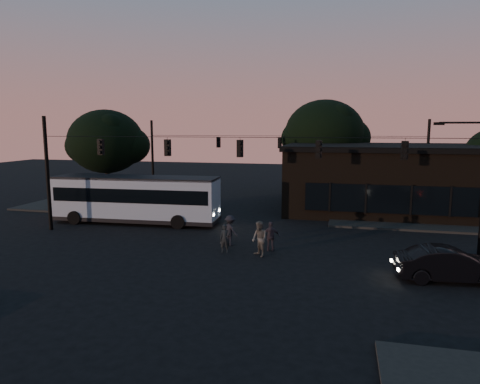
% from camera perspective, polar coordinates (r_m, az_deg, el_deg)
% --- Properties ---
extents(ground, '(120.00, 120.00, 0.00)m').
position_cam_1_polar(ground, '(22.03, -2.46, -9.25)').
color(ground, black).
rests_on(ground, ground).
extents(sidewalk_far_right, '(14.00, 10.00, 0.15)m').
position_cam_1_polar(sidewalk_far_right, '(35.35, 23.38, -3.03)').
color(sidewalk_far_right, black).
rests_on(sidewalk_far_right, ground).
extents(sidewalk_far_left, '(14.00, 10.00, 0.15)m').
position_cam_1_polar(sidewalk_far_left, '(40.05, -16.36, -1.38)').
color(sidewalk_far_left, black).
rests_on(sidewalk_far_left, ground).
extents(building, '(15.40, 10.41, 5.40)m').
position_cam_1_polar(building, '(36.50, 18.46, 1.76)').
color(building, black).
rests_on(building, ground).
extents(tree_behind, '(7.60, 7.60, 9.43)m').
position_cam_1_polar(tree_behind, '(42.21, 11.16, 7.64)').
color(tree_behind, black).
rests_on(tree_behind, ground).
extents(tree_left, '(6.40, 6.40, 8.30)m').
position_cam_1_polar(tree_left, '(38.65, -17.44, 6.42)').
color(tree_left, black).
rests_on(tree_left, ground).
extents(signal_rig_near, '(26.24, 0.30, 7.50)m').
position_cam_1_polar(signal_rig_near, '(24.96, 0.00, 3.29)').
color(signal_rig_near, black).
rests_on(signal_rig_near, ground).
extents(signal_rig_far, '(26.24, 0.30, 7.50)m').
position_cam_1_polar(signal_rig_far, '(40.66, 5.30, 4.93)').
color(signal_rig_far, black).
rests_on(signal_rig_far, ground).
extents(bus, '(11.95, 3.38, 3.33)m').
position_cam_1_polar(bus, '(31.30, -13.66, -0.64)').
color(bus, '#8FA0B7').
rests_on(bus, ground).
extents(car, '(4.75, 2.12, 1.52)m').
position_cam_1_polar(car, '(21.26, 26.19, -8.67)').
color(car, black).
rests_on(car, ground).
extents(pedestrian_a, '(0.62, 0.47, 1.54)m').
position_cam_1_polar(pedestrian_a, '(23.42, -2.03, -6.21)').
color(pedestrian_a, black).
rests_on(pedestrian_a, ground).
extents(pedestrian_b, '(1.15, 1.15, 1.88)m').
position_cam_1_polar(pedestrian_b, '(22.67, 2.62, -6.26)').
color(pedestrian_b, '#53514C').
rests_on(pedestrian_b, ground).
extents(pedestrian_c, '(1.03, 0.60, 1.66)m').
position_cam_1_polar(pedestrian_c, '(23.66, 4.14, -5.93)').
color(pedestrian_c, '#322A33').
rests_on(pedestrian_c, ground).
extents(pedestrian_d, '(1.31, 1.16, 1.75)m').
position_cam_1_polar(pedestrian_d, '(24.81, -1.30, -5.11)').
color(pedestrian_d, black).
rests_on(pedestrian_d, ground).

